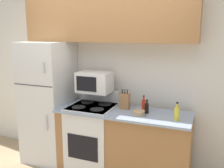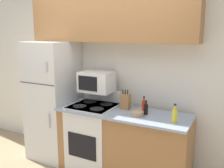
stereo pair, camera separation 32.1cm
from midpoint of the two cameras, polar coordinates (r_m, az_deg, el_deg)
wall_back at (r=3.65m, az=-2.57°, el=1.70°), size 8.00×0.05×2.55m
lower_cabinets at (r=3.43m, az=-0.17°, el=-13.38°), size 1.74×0.63×0.91m
refrigerator at (r=3.88m, az=-16.62°, el=-4.01°), size 0.65×0.68×1.78m
upper_cabinets at (r=3.44m, az=-4.02°, el=15.16°), size 2.39×0.32×0.68m
stove at (r=3.59m, az=-7.07°, el=-11.87°), size 0.60×0.61×1.09m
microwave at (r=3.47m, az=-6.66°, el=0.42°), size 0.46×0.32×0.28m
knife_block at (r=3.32m, az=0.22°, el=-3.95°), size 0.12×0.10×0.27m
bowl at (r=3.10m, az=3.18°, el=-6.58°), size 0.16×0.16×0.06m
bottle_cooking_spray at (r=2.95m, az=11.59°, el=-6.62°), size 0.06×0.06×0.22m
bottle_soy_sauce at (r=3.15m, az=5.07°, el=-5.50°), size 0.05×0.05×0.18m
bottle_hot_sauce at (r=3.27m, az=4.46°, el=-4.72°), size 0.05×0.05×0.20m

